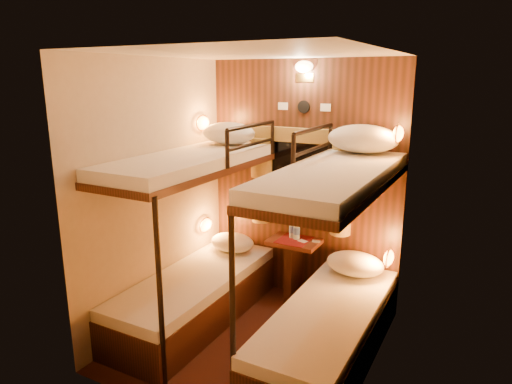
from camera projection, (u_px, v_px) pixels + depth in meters
The scene contains 22 objects.
floor at pixel (253, 340), 3.97m from camera, with size 2.10×2.10×0.00m, color #33120D.
ceiling at pixel (253, 53), 3.39m from camera, with size 2.10×2.10×0.00m, color silver.
wall_back at pixel (303, 182), 4.58m from camera, with size 2.40×2.40×0.00m, color #C6B293.
wall_front at pixel (171, 250), 2.78m from camera, with size 2.40×2.40×0.00m, color #C6B293.
wall_left at pixel (157, 193), 4.14m from camera, with size 2.40×2.40×0.00m, color #C6B293.
wall_right at pixel (377, 227), 3.22m from camera, with size 2.40×2.40×0.00m, color #C6B293.
back_panel at pixel (303, 183), 4.56m from camera, with size 2.00×0.03×2.40m, color black.
bunk_left at pixel (195, 264), 4.19m from camera, with size 0.72×1.90×1.82m.
bunk_right at pixel (329, 295), 3.60m from camera, with size 0.72×1.90×1.82m.
window at pixel (301, 185), 4.54m from camera, with size 1.00×0.12×0.79m.
curtains at pixel (300, 178), 4.49m from camera, with size 1.10×0.22×1.00m.
back_fixtures at pixel (304, 75), 4.28m from camera, with size 0.54×0.09×0.48m.
reading_lamps at pixel (289, 186), 4.27m from camera, with size 2.00×0.20×1.25m.
table at pixel (294, 262), 4.60m from camera, with size 0.50×0.34×0.66m.
bottle_left at pixel (293, 228), 4.59m from camera, with size 0.07×0.07×0.24m.
bottle_right at pixel (297, 230), 4.54m from camera, with size 0.07×0.07×0.23m.
sachet_a at pixel (303, 241), 4.50m from camera, with size 0.09×0.07×0.01m, color silver.
sachet_b at pixel (316, 241), 4.50m from camera, with size 0.08×0.06×0.01m, color silver.
pillow_lower_left at pixel (232, 242), 4.76m from camera, with size 0.48×0.34×0.19m, color silver.
pillow_lower_right at pixel (355, 264), 4.19m from camera, with size 0.53×0.38×0.21m, color silver.
pillow_upper_left at pixel (229, 133), 4.45m from camera, with size 0.55×0.39×0.21m, color silver.
pillow_upper_right at pixel (363, 139), 3.93m from camera, with size 0.62×0.44×0.24m, color silver.
Camera 1 is at (1.69, -3.10, 2.23)m, focal length 32.00 mm.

